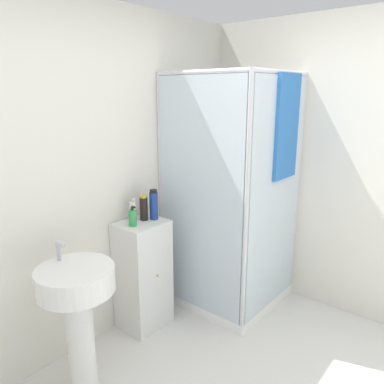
{
  "coord_description": "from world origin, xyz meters",
  "views": [
    {
      "loc": [
        -1.46,
        -0.55,
        1.88
      ],
      "look_at": [
        0.59,
        1.14,
        1.17
      ],
      "focal_mm": 35.0,
      "sensor_mm": 36.0,
      "label": 1
    }
  ],
  "objects_px": {
    "shampoo_bottle_tall_black": "(144,208)",
    "lotion_bottle_white": "(133,211)",
    "sink": "(78,304)",
    "soap_dispenser": "(132,218)",
    "shampoo_bottle_blue": "(154,205)"
  },
  "relations": [
    {
      "from": "lotion_bottle_white",
      "to": "sink",
      "type": "bearing_deg",
      "value": -157.65
    },
    {
      "from": "soap_dispenser",
      "to": "sink",
      "type": "bearing_deg",
      "value": -161.7
    },
    {
      "from": "sink",
      "to": "shampoo_bottle_tall_black",
      "type": "xyz_separation_m",
      "value": [
        0.81,
        0.25,
        0.37
      ]
    },
    {
      "from": "sink",
      "to": "shampoo_bottle_blue",
      "type": "relative_size",
      "value": 4.11
    },
    {
      "from": "shampoo_bottle_tall_black",
      "to": "lotion_bottle_white",
      "type": "xyz_separation_m",
      "value": [
        -0.07,
        0.05,
        -0.02
      ]
    },
    {
      "from": "soap_dispenser",
      "to": "lotion_bottle_white",
      "type": "xyz_separation_m",
      "value": [
        0.08,
        0.09,
        0.01
      ]
    },
    {
      "from": "shampoo_bottle_blue",
      "to": "lotion_bottle_white",
      "type": "distance_m",
      "value": 0.17
    },
    {
      "from": "sink",
      "to": "shampoo_bottle_tall_black",
      "type": "distance_m",
      "value": 0.92
    },
    {
      "from": "sink",
      "to": "shampoo_bottle_blue",
      "type": "bearing_deg",
      "value": 13.24
    },
    {
      "from": "soap_dispenser",
      "to": "shampoo_bottle_blue",
      "type": "relative_size",
      "value": 0.65
    },
    {
      "from": "lotion_bottle_white",
      "to": "shampoo_bottle_tall_black",
      "type": "bearing_deg",
      "value": -37.39
    },
    {
      "from": "shampoo_bottle_tall_black",
      "to": "lotion_bottle_white",
      "type": "bearing_deg",
      "value": 142.61
    },
    {
      "from": "sink",
      "to": "lotion_bottle_white",
      "type": "xyz_separation_m",
      "value": [
        0.74,
        0.3,
        0.35
      ]
    },
    {
      "from": "shampoo_bottle_tall_black",
      "to": "lotion_bottle_white",
      "type": "relative_size",
      "value": 1.11
    },
    {
      "from": "shampoo_bottle_blue",
      "to": "shampoo_bottle_tall_black",
      "type": "bearing_deg",
      "value": 143.73
    }
  ]
}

